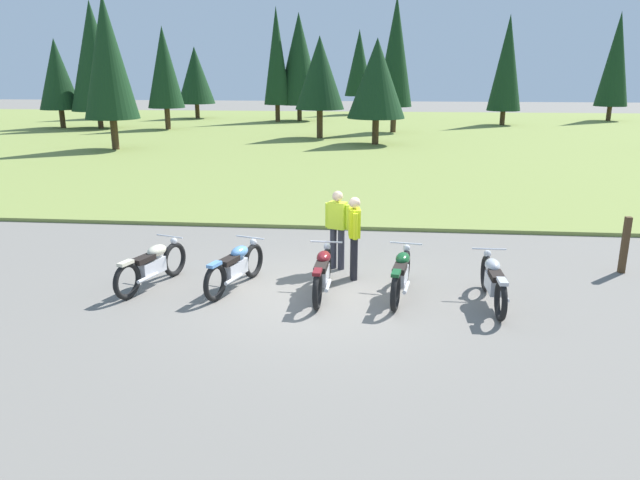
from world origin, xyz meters
TOP-DOWN VIEW (x-y plane):
  - ground_plane at (0.00, 0.00)m, footprint 140.00×140.00m
  - grass_moorland at (0.00, 26.75)m, footprint 80.00×44.00m
  - forest_treeline at (-5.69, 32.30)m, footprint 42.96×28.37m
  - motorcycle_cream at (-3.20, 0.15)m, footprint 0.86×2.03m
  - motorcycle_sky_blue at (-1.59, 0.23)m, footprint 0.85×2.03m
  - motorcycle_maroon at (0.10, 0.04)m, footprint 0.62×2.10m
  - motorcycle_british_green at (1.55, 0.09)m, footprint 0.63×2.09m
  - motorcycle_silver at (3.17, -0.14)m, footprint 0.62×2.10m
  - rider_near_row_end at (0.64, 1.00)m, footprint 0.26×0.55m
  - rider_with_back_turned at (0.27, 1.58)m, footprint 0.52×0.33m
  - trail_marker_post at (6.16, 1.91)m, footprint 0.12×0.12m

SIDE VIEW (x-z plane):
  - ground_plane at x=0.00m, z-range 0.00..0.00m
  - grass_moorland at x=0.00m, z-range 0.00..0.10m
  - motorcycle_cream at x=-3.20m, z-range 0.00..0.88m
  - motorcycle_sky_blue at x=-1.59m, z-range 0.00..0.88m
  - motorcycle_maroon at x=0.10m, z-range 0.00..0.88m
  - motorcycle_british_green at x=1.55m, z-range 0.00..0.88m
  - motorcycle_silver at x=3.17m, z-range 0.00..0.88m
  - trail_marker_post at x=6.16m, z-range 0.00..1.19m
  - rider_near_row_end at x=0.64m, z-range 0.11..1.78m
  - rider_with_back_turned at x=0.27m, z-range 0.11..1.78m
  - forest_treeline at x=-5.69m, z-range 0.09..8.70m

